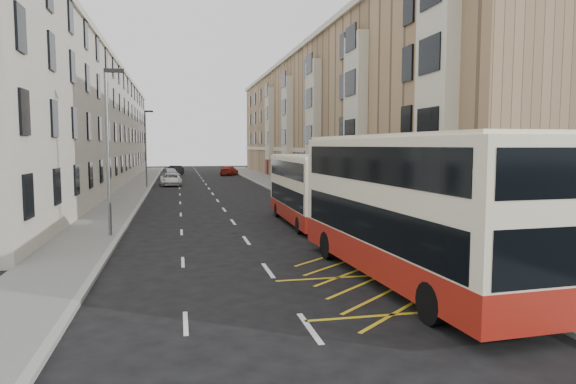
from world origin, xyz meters
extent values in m
plane|color=black|center=(0.00, 0.00, 0.00)|extent=(200.00, 200.00, 0.00)
cube|color=slate|center=(8.00, 30.00, 0.07)|extent=(4.00, 120.00, 0.15)
cube|color=slate|center=(-7.50, 30.00, 0.07)|extent=(3.00, 120.00, 0.15)
cube|color=gray|center=(6.00, 30.00, 0.07)|extent=(0.25, 120.00, 0.15)
cube|color=gray|center=(-6.00, 30.00, 0.07)|extent=(0.25, 120.00, 0.15)
cube|color=tan|center=(15.00, 45.50, 7.50)|extent=(10.00, 79.00, 15.00)
cube|color=beige|center=(9.97, 45.50, 4.00)|extent=(0.18, 79.00, 0.50)
cube|color=beige|center=(9.90, 45.50, 15.00)|extent=(0.40, 79.00, 0.50)
cube|color=beige|center=(9.65, 10.00, 7.50)|extent=(0.80, 3.20, 10.00)
cube|color=beige|center=(9.65, 22.00, 7.50)|extent=(0.80, 3.20, 10.00)
cube|color=beige|center=(9.65, 34.00, 7.50)|extent=(0.80, 3.20, 10.00)
cube|color=beige|center=(9.65, 46.00, 7.50)|extent=(0.80, 3.20, 10.00)
cube|color=beige|center=(9.65, 58.00, 7.50)|extent=(0.80, 3.20, 10.00)
cube|color=maroon|center=(9.95, 14.00, 1.70)|extent=(0.20, 1.60, 3.00)
cube|color=maroon|center=(9.95, 26.00, 1.70)|extent=(0.20, 1.60, 3.00)
cube|color=maroon|center=(9.95, 38.00, 1.70)|extent=(0.20, 1.60, 3.00)
cube|color=maroon|center=(9.95, 50.00, 1.70)|extent=(0.20, 1.60, 3.00)
cube|color=maroon|center=(9.95, 62.00, 1.70)|extent=(0.20, 1.60, 3.00)
cube|color=beige|center=(-13.50, 45.50, 6.50)|extent=(9.00, 79.00, 13.00)
cube|color=beige|center=(-8.97, 45.50, 13.00)|extent=(0.30, 79.00, 0.50)
cube|color=black|center=(7.56, -1.90, 1.45)|extent=(0.08, 0.08, 2.60)
cube|color=black|center=(7.56, 1.90, 1.45)|extent=(0.08, 0.08, 2.60)
cube|color=black|center=(8.84, 1.90, 1.45)|extent=(0.08, 0.08, 2.60)
cube|color=black|center=(8.20, 0.00, 2.80)|extent=(1.65, 4.25, 0.10)
cube|color=#939DA4|center=(8.87, 0.00, 1.58)|extent=(0.04, 3.60, 1.95)
cube|color=black|center=(8.45, 0.60, 0.60)|extent=(0.35, 1.60, 0.06)
cylinder|color=red|center=(6.25, 2.50, 0.65)|extent=(0.06, 0.06, 1.00)
cylinder|color=red|center=(6.25, 5.75, 0.65)|extent=(0.06, 0.06, 1.00)
cylinder|color=red|center=(6.25, 9.00, 0.65)|extent=(0.06, 0.06, 1.00)
cube|color=red|center=(6.25, 5.75, 1.13)|extent=(0.05, 6.50, 0.06)
cube|color=red|center=(6.25, 5.75, 0.70)|extent=(0.05, 6.50, 0.06)
cylinder|color=slate|center=(-6.40, 12.00, 4.15)|extent=(0.16, 0.16, 8.00)
cube|color=black|center=(-6.00, 12.00, 8.05)|extent=(0.90, 0.18, 0.18)
cylinder|color=slate|center=(-6.40, 42.00, 4.15)|extent=(0.16, 0.16, 8.00)
cube|color=black|center=(-6.00, 42.00, 8.05)|extent=(0.90, 0.18, 0.18)
cube|color=#F6EAC4|center=(4.11, 1.55, 2.57)|extent=(3.41, 12.27, 4.36)
cube|color=maroon|center=(4.11, 1.55, 0.88)|extent=(3.44, 12.31, 0.99)
cube|color=black|center=(4.11, 1.55, 2.04)|extent=(3.40, 11.30, 1.21)
cube|color=black|center=(4.11, 1.55, 3.92)|extent=(3.40, 11.30, 1.10)
cube|color=#F6EAC4|center=(4.11, 1.55, 4.79)|extent=(3.27, 11.78, 0.13)
cube|color=black|center=(3.78, 7.59, 2.10)|extent=(2.35, 0.21, 1.43)
cube|color=black|center=(3.78, 7.59, 4.36)|extent=(1.93, 0.19, 0.50)
cube|color=black|center=(4.43, -4.49, 2.10)|extent=(2.35, 0.21, 1.32)
cylinder|color=black|center=(2.65, 5.36, 0.55)|extent=(0.37, 1.12, 1.10)
cylinder|color=black|center=(5.14, 5.50, 0.55)|extent=(0.37, 1.12, 1.10)
cylinder|color=black|center=(3.07, -2.40, 0.55)|extent=(0.37, 1.12, 1.10)
cylinder|color=black|center=(5.56, -2.26, 0.55)|extent=(0.37, 1.12, 1.10)
cube|color=#F6EAC4|center=(3.92, 14.34, 2.08)|extent=(2.35, 9.88, 3.54)
cube|color=maroon|center=(3.92, 14.34, 0.72)|extent=(2.38, 9.90, 0.81)
cube|color=black|center=(3.92, 14.34, 1.66)|extent=(2.38, 9.09, 0.99)
cube|color=black|center=(3.92, 14.34, 3.18)|extent=(2.38, 9.09, 0.90)
cube|color=#F6EAC4|center=(3.92, 14.34, 3.89)|extent=(2.26, 9.48, 0.11)
cube|color=black|center=(3.98, 19.24, 1.70)|extent=(1.90, 0.09, 1.16)
cube|color=black|center=(3.98, 19.24, 3.54)|extent=(1.57, 0.09, 0.40)
cube|color=black|center=(3.87, 9.43, 1.70)|extent=(1.90, 0.09, 1.07)
cylinder|color=black|center=(2.95, 17.50, 0.45)|extent=(0.26, 0.90, 0.90)
cylinder|color=black|center=(4.97, 17.48, 0.45)|extent=(0.26, 0.90, 0.90)
cylinder|color=black|center=(2.87, 11.19, 0.45)|extent=(0.26, 0.90, 0.90)
cylinder|color=black|center=(4.90, 11.17, 0.45)|extent=(0.26, 0.90, 0.90)
imported|color=black|center=(7.17, 1.66, 1.00)|extent=(0.74, 0.63, 1.70)
imported|color=black|center=(7.74, 5.05, 1.00)|extent=(1.02, 0.94, 1.70)
imported|color=black|center=(7.57, 3.66, 1.03)|extent=(1.12, 0.78, 1.76)
imported|color=white|center=(-3.95, 44.97, 0.68)|extent=(2.53, 5.02, 1.36)
imported|color=#A5A8AD|center=(-4.13, 55.18, 0.80)|extent=(3.08, 5.01, 1.59)
imported|color=black|center=(-3.67, 64.79, 0.73)|extent=(2.98, 4.70, 1.46)
imported|color=#AC2518|center=(4.44, 63.85, 0.69)|extent=(3.46, 5.14, 1.38)
camera|label=1|loc=(-3.11, -13.95, 4.51)|focal=32.00mm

